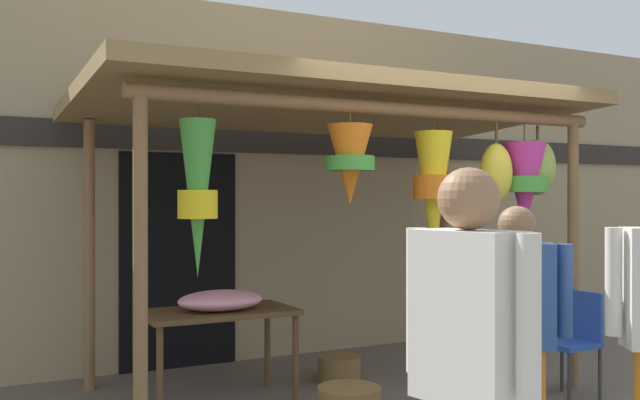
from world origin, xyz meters
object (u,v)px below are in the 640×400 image
(display_table, at_px, (218,321))
(flower_heap_on_table, at_px, (222,300))
(vendor_in_orange, at_px, (469,356))
(customer_foreground, at_px, (517,321))
(folding_chair, at_px, (572,335))
(wicker_basket_spare, at_px, (339,369))

(display_table, height_order, flower_heap_on_table, flower_heap_on_table)
(vendor_in_orange, bearing_deg, display_table, 86.90)
(customer_foreground, bearing_deg, folding_chair, 34.36)
(customer_foreground, bearing_deg, wicker_basket_spare, 85.31)
(wicker_basket_spare, bearing_deg, display_table, -173.71)
(flower_heap_on_table, relative_size, vendor_in_orange, 0.39)
(folding_chair, bearing_deg, display_table, 154.65)
(folding_chair, relative_size, vendor_in_orange, 0.50)
(display_table, xyz_separation_m, vendor_in_orange, (-0.17, -3.21, 0.37))
(flower_heap_on_table, xyz_separation_m, wicker_basket_spare, (1.12, 0.18, -0.69))
(flower_heap_on_table, distance_m, vendor_in_orange, 3.17)
(display_table, distance_m, wicker_basket_spare, 1.26)
(folding_chair, xyz_separation_m, vendor_in_orange, (-2.68, -2.02, 0.50))
(flower_heap_on_table, height_order, vendor_in_orange, vendor_in_orange)
(display_table, distance_m, vendor_in_orange, 3.24)
(customer_foreground, bearing_deg, display_table, 112.67)
(display_table, relative_size, wicker_basket_spare, 3.14)
(display_table, relative_size, flower_heap_on_table, 1.75)
(display_table, xyz_separation_m, customer_foreground, (0.94, -2.26, 0.27))
(wicker_basket_spare, xyz_separation_m, vendor_in_orange, (-1.31, -3.34, 0.89))
(wicker_basket_spare, bearing_deg, vendor_in_orange, -111.47)
(display_table, bearing_deg, customer_foreground, -67.33)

